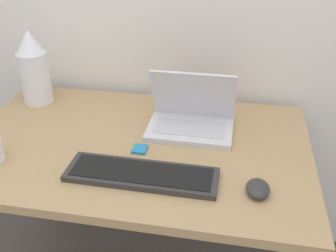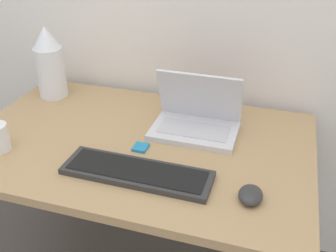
# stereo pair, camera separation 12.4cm
# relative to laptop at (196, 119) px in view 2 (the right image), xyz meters

# --- Properties ---
(desk) EXTENTS (1.18, 0.75, 0.73)m
(desk) POSITION_rel_laptop_xyz_m (-0.18, -0.13, -0.14)
(desk) COLOR tan
(desk) RESTS_ON ground_plane
(laptop) EXTENTS (0.30, 0.20, 0.21)m
(laptop) POSITION_rel_laptop_xyz_m (0.00, 0.00, 0.00)
(laptop) COLOR silver
(laptop) RESTS_ON desk
(keyboard) EXTENTS (0.46, 0.14, 0.02)m
(keyboard) POSITION_rel_laptop_xyz_m (-0.11, -0.31, -0.04)
(keyboard) COLOR #2D2D2D
(keyboard) RESTS_ON desk
(mouse) EXTENTS (0.07, 0.09, 0.03)m
(mouse) POSITION_rel_laptop_xyz_m (0.23, -0.33, -0.03)
(mouse) COLOR #2D2D2D
(mouse) RESTS_ON desk
(vase) EXTENTS (0.12, 0.12, 0.30)m
(vase) POSITION_rel_laptop_xyz_m (-0.64, 0.11, 0.10)
(vase) COLOR white
(vase) RESTS_ON desk
(mp3_player) EXTENTS (0.05, 0.05, 0.01)m
(mp3_player) POSITION_rel_laptop_xyz_m (-0.15, -0.17, -0.04)
(mp3_player) COLOR #1E7FB7
(mp3_player) RESTS_ON desk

